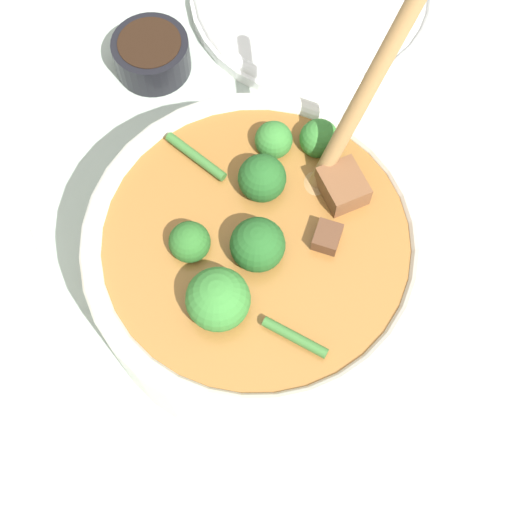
# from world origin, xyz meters

# --- Properties ---
(ground_plane) EXTENTS (4.00, 4.00, 0.00)m
(ground_plane) POSITION_xyz_m (0.00, 0.00, 0.00)
(ground_plane) COLOR #ADBCAD
(stew_bowl) EXTENTS (0.25, 0.25, 0.24)m
(stew_bowl) POSITION_xyz_m (0.00, -0.00, 0.06)
(stew_bowl) COLOR white
(stew_bowl) RESTS_ON ground_plane
(condiment_bowl) EXTENTS (0.07, 0.07, 0.03)m
(condiment_bowl) POSITION_xyz_m (0.23, 0.07, 0.02)
(condiment_bowl) COLOR black
(condiment_bowl) RESTS_ON ground_plane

